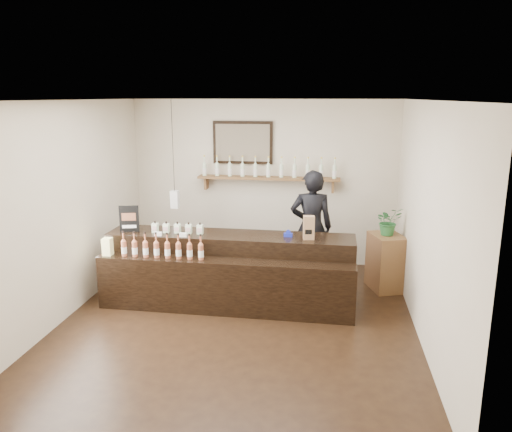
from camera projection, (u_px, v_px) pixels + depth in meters
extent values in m
plane|color=black|center=(238.00, 321.00, 6.48)|extent=(5.00, 5.00, 0.00)
plane|color=beige|center=(263.00, 183.00, 8.56)|extent=(4.50, 0.00, 4.50)
plane|color=beige|center=(177.00, 294.00, 3.75)|extent=(4.50, 0.00, 4.50)
plane|color=beige|center=(67.00, 210.00, 6.47)|extent=(0.00, 5.00, 5.00)
plane|color=beige|center=(426.00, 223.00, 5.84)|extent=(0.00, 5.00, 5.00)
plane|color=white|center=(236.00, 100.00, 5.83)|extent=(5.00, 5.00, 0.00)
cube|color=brown|center=(268.00, 178.00, 8.40)|extent=(2.40, 0.25, 0.04)
cube|color=brown|center=(206.00, 183.00, 8.61)|extent=(0.04, 0.20, 0.20)
cube|color=brown|center=(333.00, 186.00, 8.30)|extent=(0.04, 0.20, 0.20)
cube|color=black|center=(243.00, 143.00, 8.42)|extent=(1.02, 0.04, 0.72)
cube|color=#41382A|center=(243.00, 143.00, 8.40)|extent=(0.92, 0.01, 0.62)
cube|color=white|center=(175.00, 199.00, 7.91)|extent=(0.12, 0.12, 0.28)
cylinder|color=black|center=(173.00, 146.00, 7.71)|extent=(0.01, 0.01, 1.41)
cylinder|color=#DAF2CB|center=(205.00, 170.00, 8.52)|extent=(0.07, 0.07, 0.20)
cone|color=#DAF2CB|center=(204.00, 162.00, 8.49)|extent=(0.07, 0.07, 0.05)
cylinder|color=#DAF2CB|center=(204.00, 159.00, 8.48)|extent=(0.02, 0.02, 0.07)
cylinder|color=gold|center=(204.00, 156.00, 8.47)|extent=(0.03, 0.03, 0.02)
cylinder|color=white|center=(205.00, 171.00, 8.53)|extent=(0.07, 0.07, 0.09)
cylinder|color=#DAF2CB|center=(217.00, 170.00, 8.49)|extent=(0.07, 0.07, 0.20)
cone|color=#DAF2CB|center=(217.00, 162.00, 8.46)|extent=(0.07, 0.07, 0.05)
cylinder|color=#DAF2CB|center=(217.00, 159.00, 8.45)|extent=(0.02, 0.02, 0.07)
cylinder|color=gold|center=(217.00, 156.00, 8.44)|extent=(0.03, 0.03, 0.02)
cylinder|color=white|center=(217.00, 171.00, 8.50)|extent=(0.07, 0.07, 0.09)
cylinder|color=#DAF2CB|center=(230.00, 170.00, 8.46)|extent=(0.07, 0.07, 0.20)
cone|color=#DAF2CB|center=(230.00, 163.00, 8.43)|extent=(0.07, 0.07, 0.05)
cylinder|color=#DAF2CB|center=(230.00, 159.00, 8.42)|extent=(0.02, 0.02, 0.07)
cylinder|color=gold|center=(230.00, 156.00, 8.41)|extent=(0.03, 0.03, 0.02)
cylinder|color=white|center=(230.00, 171.00, 8.47)|extent=(0.07, 0.07, 0.09)
cylinder|color=#DAF2CB|center=(243.00, 170.00, 8.43)|extent=(0.07, 0.07, 0.20)
cone|color=#DAF2CB|center=(242.00, 163.00, 8.40)|extent=(0.07, 0.07, 0.05)
cylinder|color=#DAF2CB|center=(242.00, 159.00, 8.39)|extent=(0.02, 0.02, 0.07)
cylinder|color=gold|center=(242.00, 157.00, 8.37)|extent=(0.03, 0.03, 0.02)
cylinder|color=white|center=(243.00, 172.00, 8.43)|extent=(0.07, 0.07, 0.09)
cylinder|color=#DAF2CB|center=(255.00, 171.00, 8.40)|extent=(0.07, 0.07, 0.20)
cone|color=#DAF2CB|center=(255.00, 163.00, 8.37)|extent=(0.07, 0.07, 0.05)
cylinder|color=#DAF2CB|center=(255.00, 160.00, 8.35)|extent=(0.02, 0.02, 0.07)
cylinder|color=gold|center=(255.00, 157.00, 8.34)|extent=(0.03, 0.03, 0.02)
cylinder|color=white|center=(255.00, 172.00, 8.40)|extent=(0.07, 0.07, 0.09)
cylinder|color=#DAF2CB|center=(268.00, 171.00, 8.37)|extent=(0.07, 0.07, 0.20)
cone|color=#DAF2CB|center=(268.00, 163.00, 8.34)|extent=(0.07, 0.07, 0.05)
cylinder|color=#DAF2CB|center=(268.00, 160.00, 8.32)|extent=(0.02, 0.02, 0.07)
cylinder|color=gold|center=(268.00, 157.00, 8.31)|extent=(0.03, 0.03, 0.02)
cylinder|color=white|center=(268.00, 172.00, 8.37)|extent=(0.07, 0.07, 0.09)
cylinder|color=#DAF2CB|center=(281.00, 171.00, 8.34)|extent=(0.07, 0.07, 0.20)
cone|color=#DAF2CB|center=(281.00, 164.00, 8.31)|extent=(0.07, 0.07, 0.05)
cylinder|color=#DAF2CB|center=(281.00, 160.00, 8.29)|extent=(0.02, 0.02, 0.07)
cylinder|color=gold|center=(282.00, 157.00, 8.28)|extent=(0.03, 0.03, 0.02)
cylinder|color=white|center=(281.00, 172.00, 8.34)|extent=(0.07, 0.07, 0.09)
cylinder|color=#DAF2CB|center=(294.00, 171.00, 8.31)|extent=(0.07, 0.07, 0.20)
cone|color=#DAF2CB|center=(295.00, 164.00, 8.28)|extent=(0.07, 0.07, 0.05)
cylinder|color=#DAF2CB|center=(295.00, 160.00, 8.26)|extent=(0.02, 0.02, 0.07)
cylinder|color=gold|center=(295.00, 157.00, 8.25)|extent=(0.03, 0.03, 0.02)
cylinder|color=white|center=(294.00, 173.00, 8.31)|extent=(0.07, 0.07, 0.09)
cylinder|color=#DAF2CB|center=(308.00, 172.00, 8.27)|extent=(0.07, 0.07, 0.20)
cone|color=#DAF2CB|center=(308.00, 164.00, 8.24)|extent=(0.07, 0.07, 0.05)
cylinder|color=#DAF2CB|center=(308.00, 161.00, 8.23)|extent=(0.02, 0.02, 0.07)
cylinder|color=gold|center=(308.00, 158.00, 8.22)|extent=(0.03, 0.03, 0.02)
cylinder|color=white|center=(308.00, 173.00, 8.28)|extent=(0.07, 0.07, 0.09)
cylinder|color=#DAF2CB|center=(321.00, 172.00, 8.24)|extent=(0.07, 0.07, 0.20)
cone|color=#DAF2CB|center=(321.00, 164.00, 8.21)|extent=(0.07, 0.07, 0.05)
cylinder|color=#DAF2CB|center=(321.00, 161.00, 8.20)|extent=(0.02, 0.02, 0.07)
cylinder|color=gold|center=(322.00, 158.00, 8.19)|extent=(0.03, 0.03, 0.02)
cylinder|color=white|center=(321.00, 173.00, 8.25)|extent=(0.07, 0.07, 0.09)
cylinder|color=#DAF2CB|center=(335.00, 172.00, 8.21)|extent=(0.07, 0.07, 0.20)
cone|color=#DAF2CB|center=(335.00, 165.00, 8.18)|extent=(0.07, 0.07, 0.05)
cylinder|color=#DAF2CB|center=(335.00, 161.00, 8.17)|extent=(0.02, 0.02, 0.07)
cylinder|color=gold|center=(335.00, 158.00, 8.16)|extent=(0.03, 0.03, 0.02)
cylinder|color=white|center=(334.00, 174.00, 8.22)|extent=(0.07, 0.07, 0.09)
cube|color=black|center=(231.00, 267.00, 7.07)|extent=(3.47, 0.65, 0.97)
cube|color=black|center=(224.00, 287.00, 6.66)|extent=(3.47, 0.35, 0.73)
cube|color=white|center=(158.00, 234.00, 6.88)|extent=(0.10, 0.04, 0.05)
cube|color=white|center=(183.00, 235.00, 6.83)|extent=(0.10, 0.04, 0.05)
cube|color=#EEF294|center=(108.00, 251.00, 6.79)|extent=(0.12, 0.12, 0.12)
cube|color=#EEF294|center=(107.00, 242.00, 6.76)|extent=(0.12, 0.12, 0.12)
cube|color=#DAF2CB|center=(155.00, 228.00, 7.05)|extent=(0.08, 0.08, 0.13)
cube|color=#CEA4A0|center=(154.00, 228.00, 7.00)|extent=(0.07, 0.00, 0.06)
cylinder|color=black|center=(155.00, 222.00, 7.03)|extent=(0.02, 0.02, 0.03)
cube|color=#DAF2CB|center=(166.00, 228.00, 7.02)|extent=(0.08, 0.08, 0.13)
cube|color=#CEA4A0|center=(165.00, 229.00, 6.98)|extent=(0.07, 0.00, 0.06)
cylinder|color=black|center=(166.00, 223.00, 7.01)|extent=(0.02, 0.02, 0.03)
cube|color=#DAF2CB|center=(177.00, 229.00, 7.00)|extent=(0.08, 0.08, 0.13)
cube|color=#CEA4A0|center=(177.00, 229.00, 6.96)|extent=(0.07, 0.00, 0.06)
cylinder|color=black|center=(177.00, 223.00, 6.98)|extent=(0.02, 0.02, 0.03)
cube|color=#DAF2CB|center=(189.00, 229.00, 6.98)|extent=(0.08, 0.08, 0.13)
cube|color=#CEA4A0|center=(188.00, 230.00, 6.93)|extent=(0.07, 0.00, 0.06)
cylinder|color=black|center=(189.00, 223.00, 6.96)|extent=(0.02, 0.02, 0.03)
cube|color=#DAF2CB|center=(200.00, 229.00, 6.96)|extent=(0.08, 0.08, 0.13)
cube|color=#CEA4A0|center=(199.00, 230.00, 6.91)|extent=(0.07, 0.00, 0.06)
cylinder|color=black|center=(200.00, 224.00, 6.94)|extent=(0.02, 0.02, 0.03)
cylinder|color=#A55638|center=(124.00, 249.00, 6.74)|extent=(0.07, 0.07, 0.20)
cone|color=#A55638|center=(123.00, 240.00, 6.71)|extent=(0.07, 0.07, 0.05)
cylinder|color=#A55638|center=(123.00, 235.00, 6.70)|extent=(0.02, 0.02, 0.07)
cylinder|color=black|center=(123.00, 232.00, 6.69)|extent=(0.03, 0.03, 0.02)
cylinder|color=white|center=(124.00, 250.00, 6.75)|extent=(0.07, 0.07, 0.09)
cylinder|color=#A55638|center=(135.00, 249.00, 6.72)|extent=(0.07, 0.07, 0.20)
cone|color=#A55638|center=(134.00, 240.00, 6.69)|extent=(0.07, 0.07, 0.05)
cylinder|color=#A55638|center=(134.00, 236.00, 6.68)|extent=(0.02, 0.02, 0.07)
cylinder|color=black|center=(134.00, 232.00, 6.67)|extent=(0.03, 0.03, 0.02)
cylinder|color=white|center=(135.00, 251.00, 6.73)|extent=(0.07, 0.07, 0.09)
cylinder|color=#A55638|center=(146.00, 250.00, 6.70)|extent=(0.07, 0.07, 0.20)
cone|color=#A55638|center=(145.00, 241.00, 6.67)|extent=(0.07, 0.07, 0.05)
cylinder|color=#A55638|center=(145.00, 236.00, 6.66)|extent=(0.02, 0.02, 0.07)
cylinder|color=black|center=(145.00, 233.00, 6.65)|extent=(0.03, 0.03, 0.02)
cylinder|color=white|center=(146.00, 251.00, 6.71)|extent=(0.07, 0.07, 0.09)
cylinder|color=#A55638|center=(157.00, 250.00, 6.68)|extent=(0.07, 0.07, 0.20)
cone|color=#A55638|center=(156.00, 241.00, 6.65)|extent=(0.07, 0.07, 0.05)
cylinder|color=#A55638|center=(156.00, 237.00, 6.64)|extent=(0.02, 0.02, 0.07)
cylinder|color=black|center=(156.00, 233.00, 6.63)|extent=(0.03, 0.03, 0.02)
cylinder|color=white|center=(157.00, 252.00, 6.68)|extent=(0.07, 0.07, 0.09)
cylinder|color=#A55638|center=(168.00, 251.00, 6.66)|extent=(0.07, 0.07, 0.20)
cone|color=#A55638|center=(167.00, 242.00, 6.63)|extent=(0.07, 0.07, 0.05)
cylinder|color=#A55638|center=(167.00, 237.00, 6.61)|extent=(0.02, 0.02, 0.07)
cylinder|color=black|center=(167.00, 234.00, 6.60)|extent=(0.03, 0.03, 0.02)
cylinder|color=white|center=(168.00, 252.00, 6.66)|extent=(0.07, 0.07, 0.09)
cylinder|color=#A55638|center=(179.00, 251.00, 6.64)|extent=(0.07, 0.07, 0.20)
cone|color=#A55638|center=(178.00, 242.00, 6.61)|extent=(0.07, 0.07, 0.05)
cylinder|color=#A55638|center=(178.00, 238.00, 6.59)|extent=(0.02, 0.02, 0.07)
cylinder|color=black|center=(178.00, 234.00, 6.58)|extent=(0.03, 0.03, 0.02)
cylinder|color=white|center=(179.00, 253.00, 6.64)|extent=(0.07, 0.07, 0.09)
cylinder|color=#A55638|center=(190.00, 252.00, 6.62)|extent=(0.07, 0.07, 0.20)
cone|color=#A55638|center=(189.00, 242.00, 6.59)|extent=(0.07, 0.07, 0.05)
cylinder|color=#A55638|center=(189.00, 238.00, 6.57)|extent=(0.02, 0.02, 0.07)
cylinder|color=black|center=(189.00, 235.00, 6.56)|extent=(0.03, 0.03, 0.02)
cylinder|color=white|center=(190.00, 253.00, 6.62)|extent=(0.07, 0.07, 0.09)
cylinder|color=#A55638|center=(201.00, 252.00, 6.59)|extent=(0.07, 0.07, 0.20)
cone|color=#A55638|center=(201.00, 243.00, 6.56)|extent=(0.07, 0.07, 0.05)
cylinder|color=#A55638|center=(201.00, 239.00, 6.55)|extent=(0.02, 0.02, 0.07)
cylinder|color=black|center=(200.00, 235.00, 6.54)|extent=(0.03, 0.03, 0.02)
cylinder|color=white|center=(201.00, 254.00, 6.60)|extent=(0.07, 0.07, 0.09)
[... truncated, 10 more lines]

